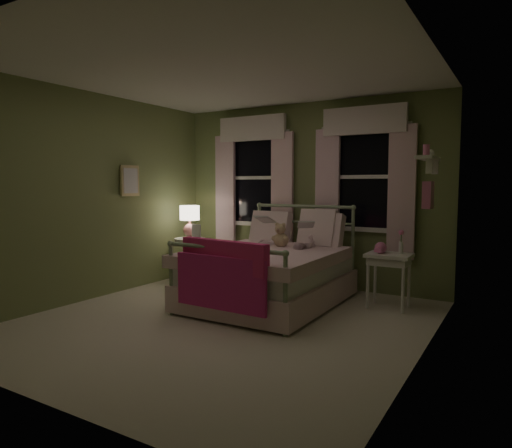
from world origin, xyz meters
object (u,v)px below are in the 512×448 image
Objects in this scene: child_right at (306,228)px; nightstand_left at (190,254)px; bed at (271,273)px; table_lamp at (190,218)px; nightstand_right at (389,262)px; child_left at (268,224)px; teddy_bear at (281,237)px.

nightstand_left is at bearing -3.34° from child_right.
bed reaches higher than table_lamp.
nightstand_left is at bearing 0.00° from table_lamp.
nightstand_right is at bearing -0.15° from nightstand_left.
child_left is 0.56m from child_right.
nightstand_right is at bearing -0.15° from table_lamp.
table_lamp is at bearing 179.85° from nightstand_right.
child_left reaches higher than teddy_bear.
table_lamp is at bearing 11.20° from child_left.
child_right is 2.11× the size of teddy_bear.
table_lamp is 0.73× the size of nightstand_right.
teddy_bear is 0.49× the size of nightstand_right.
child_right is at bearing 29.50° from teddy_bear.
teddy_bear is 0.48× the size of nightstand_left.
nightstand_right is (2.95, -0.01, 0.13)m from nightstand_left.
child_left is 1.11× the size of nightstand_right.
child_left is 1.63m from nightstand_right.
child_right is 1.08m from nightstand_right.
nightstand_right is (2.95, -0.01, -0.40)m from table_lamp.
child_right reaches higher than nightstand_left.
child_right is at bearing -2.19° from table_lamp.
child_left reaches higher than child_right.
bed is 0.73m from child_right.
child_right reaches higher than nightstand_right.
bed reaches higher than nightstand_right.
bed is 3.07× the size of child_right.
teddy_bear is at bearing 91.15° from bed.
bed is at bearing 56.46° from child_right.
child_left reaches higher than table_lamp.
table_lamp is 2.98m from nightstand_right.
child_right is at bearing -2.19° from nightstand_left.
child_left is at bearing 150.50° from teddy_bear.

